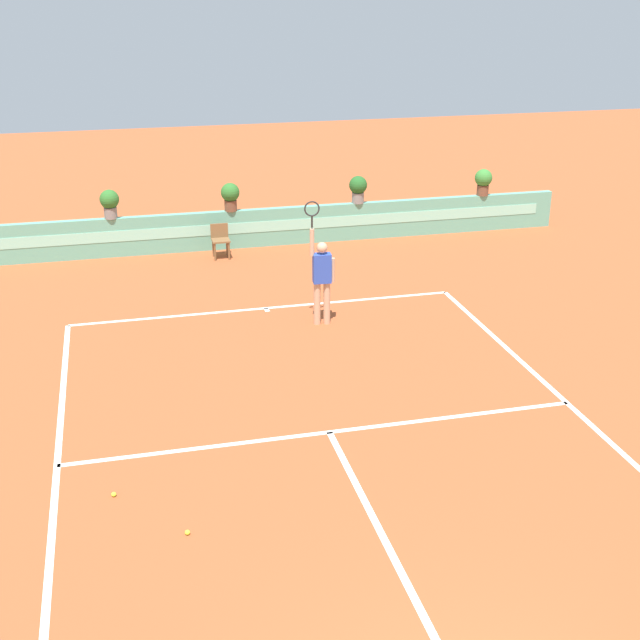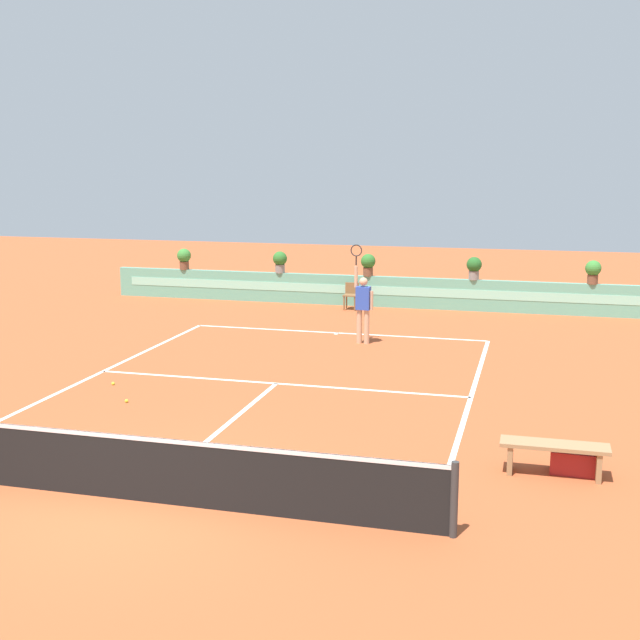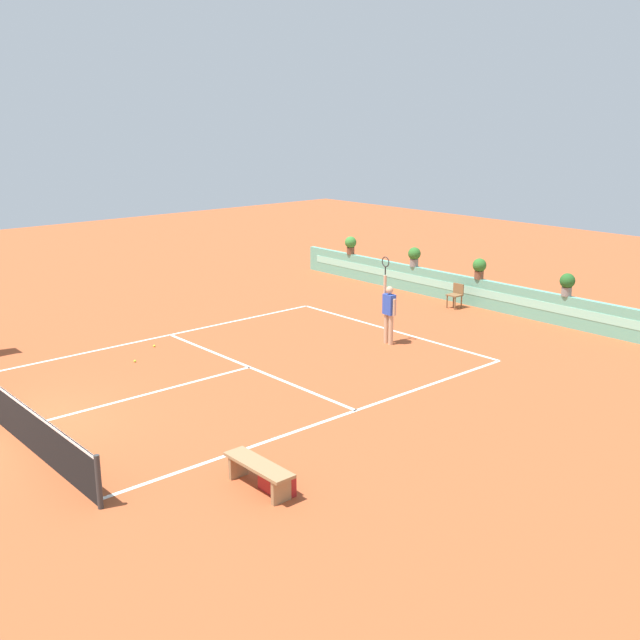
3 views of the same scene
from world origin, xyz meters
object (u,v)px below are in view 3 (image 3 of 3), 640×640
(ball_kid_chair, at_px, (456,294))
(tennis_player, at_px, (389,309))
(tennis_ball_near_baseline, at_px, (154,346))
(potted_plant_left, at_px, (414,255))
(gear_bag, at_px, (277,483))
(potted_plant_far_left, at_px, (351,244))
(tennis_ball_mid_court, at_px, (135,361))
(potted_plant_right, at_px, (567,283))
(potted_plant_centre, at_px, (479,267))
(bench_courtside, at_px, (259,470))

(ball_kid_chair, xyz_separation_m, tennis_player, (1.42, -4.89, 0.57))
(tennis_ball_near_baseline, xyz_separation_m, potted_plant_left, (0.23, 10.99, 1.38))
(gear_bag, bearing_deg, potted_plant_far_left, 132.34)
(tennis_player, relative_size, potted_plant_far_left, 3.57)
(tennis_player, xyz_separation_m, tennis_ball_mid_court, (-3.38, -6.47, -1.02))
(ball_kid_chair, distance_m, potted_plant_right, 3.99)
(potted_plant_centre, bearing_deg, potted_plant_left, 180.00)
(gear_bag, distance_m, tennis_ball_mid_court, 8.54)
(tennis_ball_near_baseline, height_order, tennis_ball_mid_court, same)
(tennis_ball_near_baseline, distance_m, potted_plant_far_left, 11.54)
(potted_plant_far_left, xyz_separation_m, potted_plant_centre, (6.50, 0.00, 0.00))
(potted_plant_right, xyz_separation_m, potted_plant_centre, (-3.41, 0.00, 0.00))
(gear_bag, height_order, tennis_ball_mid_court, gear_bag)
(potted_plant_far_left, height_order, potted_plant_centre, same)
(tennis_ball_near_baseline, relative_size, potted_plant_centre, 0.09)
(ball_kid_chair, bearing_deg, tennis_ball_near_baseline, -105.55)
(potted_plant_left, bearing_deg, potted_plant_far_left, 180.00)
(tennis_ball_near_baseline, xyz_separation_m, potted_plant_right, (6.66, 10.99, 1.38))
(bench_courtside, height_order, potted_plant_far_left, potted_plant_far_left)
(tennis_player, xyz_separation_m, potted_plant_left, (-4.04, 5.62, 0.36))
(tennis_player, height_order, tennis_ball_mid_court, tennis_player)
(gear_bag, bearing_deg, potted_plant_right, 100.77)
(ball_kid_chair, xyz_separation_m, bench_courtside, (6.12, -13.19, -0.10))
(ball_kid_chair, relative_size, tennis_ball_near_baseline, 12.50)
(gear_bag, xyz_separation_m, tennis_ball_mid_court, (-8.38, 1.66, -0.15))
(ball_kid_chair, bearing_deg, tennis_player, -73.81)
(ball_kid_chair, bearing_deg, potted_plant_centre, 61.60)
(tennis_ball_mid_court, bearing_deg, potted_plant_left, 93.15)
(potted_plant_right, bearing_deg, tennis_player, -113.03)
(bench_courtside, distance_m, tennis_ball_mid_court, 8.28)
(bench_courtside, relative_size, tennis_ball_near_baseline, 23.53)
(bench_courtside, bearing_deg, tennis_ball_near_baseline, 161.93)
(tennis_ball_mid_court, bearing_deg, potted_plant_centre, 78.99)
(potted_plant_centre, bearing_deg, gear_bag, -66.33)
(potted_plant_right, bearing_deg, ball_kid_chair, -169.12)
(tennis_player, height_order, tennis_ball_near_baseline, tennis_player)
(potted_plant_far_left, relative_size, potted_plant_right, 1.00)
(bench_courtside, bearing_deg, ball_kid_chair, 114.89)
(potted_plant_far_left, bearing_deg, ball_kid_chair, -6.83)
(gear_bag, bearing_deg, tennis_ball_near_baseline, 163.44)
(tennis_player, relative_size, potted_plant_right, 3.57)
(tennis_ball_mid_court, bearing_deg, ball_kid_chair, 80.23)
(potted_plant_far_left, bearing_deg, tennis_ball_mid_court, -71.06)
(ball_kid_chair, bearing_deg, potted_plant_far_left, 173.17)
(tennis_player, bearing_deg, bench_courtside, -60.48)
(gear_bag, bearing_deg, potted_plant_centre, 113.67)
(gear_bag, relative_size, potted_plant_right, 0.97)
(tennis_player, distance_m, potted_plant_left, 6.93)
(gear_bag, distance_m, potted_plant_left, 16.51)
(bench_courtside, xyz_separation_m, tennis_ball_mid_court, (-8.07, 1.82, -0.34))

